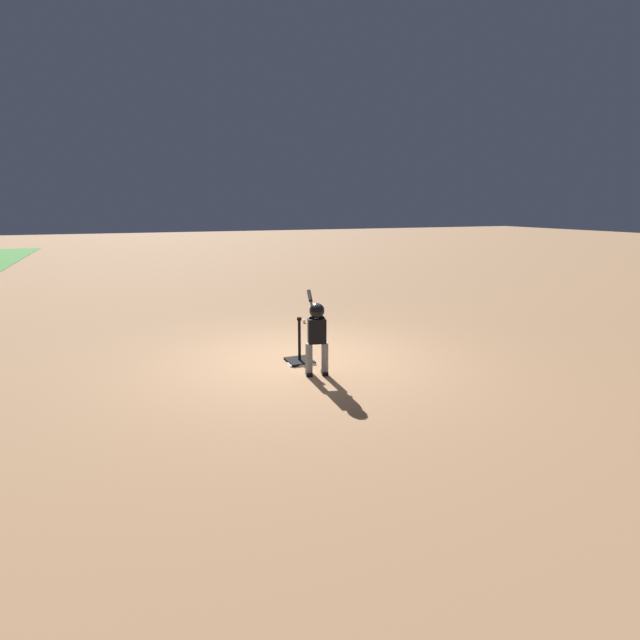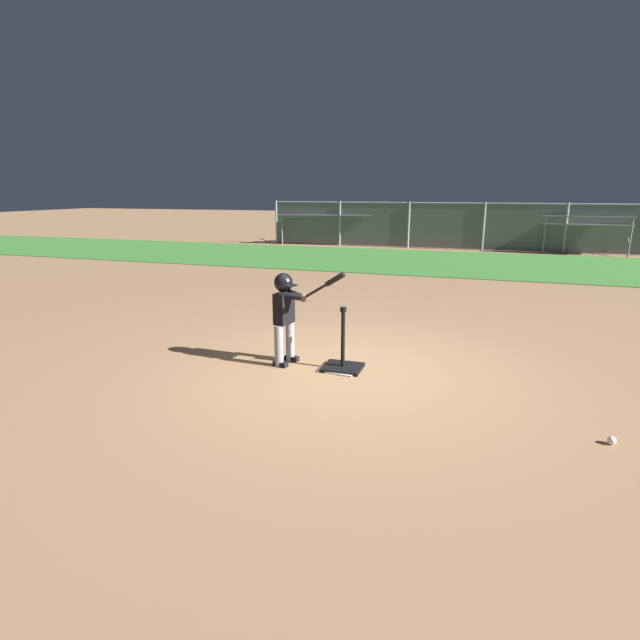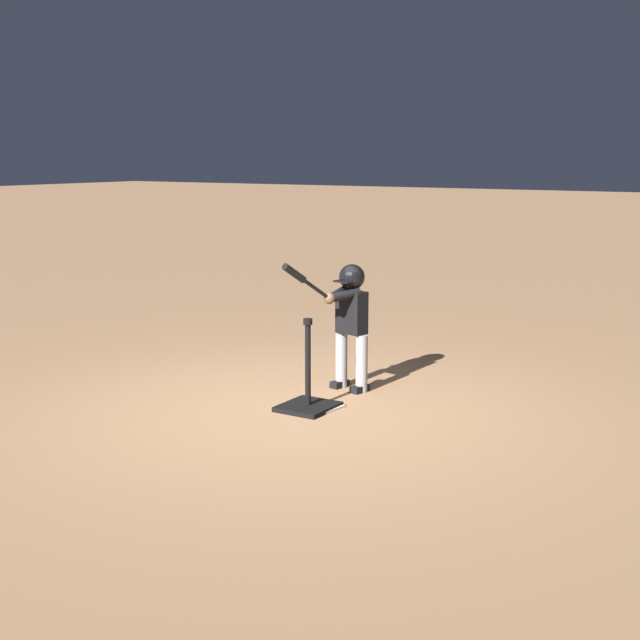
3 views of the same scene
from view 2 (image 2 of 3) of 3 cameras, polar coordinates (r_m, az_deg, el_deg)
The scene contains 9 objects.
ground_plane at distance 6.05m, azimuth 3.57°, elevation -5.88°, with size 90.00×90.00×0.00m, color #99704C.
grass_outfield_strip at distance 15.69m, azimuth 12.92°, elevation 6.53°, with size 56.00×5.69×0.02m, color #3D7F33.
backstop_fence at distance 19.15m, azimuth 14.14°, elevation 10.55°, with size 13.48×0.08×1.71m.
home_plate at distance 6.12m, azimuth 2.39°, elevation -5.52°, with size 0.44×0.44×0.02m, color white.
batting_tee at distance 6.08m, azimuth 2.61°, elevation -4.73°, with size 0.47×0.42×0.78m.
batter_child at distance 6.11m, azimuth -3.88°, elevation 1.48°, with size 0.94×0.39×1.23m.
baseball at distance 5.06m, azimuth 30.36°, elevation -11.78°, with size 0.07×0.07×0.07m, color white.
bleachers_center at distance 20.95m, azimuth 1.01°, elevation 10.45°, with size 3.84×2.44×1.22m.
bleachers_far_right at distance 20.02m, azimuth 27.92°, elevation 8.72°, with size 2.96×2.53×1.31m.
Camera 2 is at (1.40, -5.49, 2.11)m, focal length 28.00 mm.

